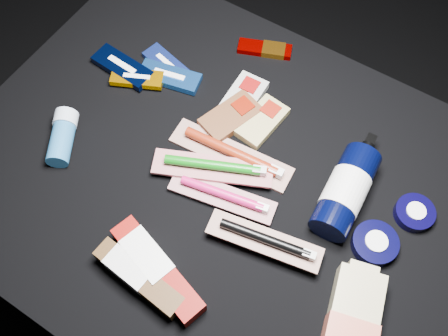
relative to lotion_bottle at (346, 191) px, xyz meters
The scene contains 20 objects.
ground 0.50m from the lotion_bottle, 160.63° to the right, with size 3.00×3.00×0.00m, color black.
cloth_table 0.34m from the lotion_bottle, 160.63° to the right, with size 0.98×0.78×0.40m, color black.
luna_bar_0 0.46m from the lotion_bottle, 169.98° to the left, with size 0.12×0.07×0.02m.
luna_bar_1 0.43m from the lotion_bottle, behind, with size 0.14×0.08×0.02m.
luna_bar_2 0.53m from the lotion_bottle, behind, with size 0.14×0.06×0.02m.
luna_bar_3 0.48m from the lotion_bottle, behind, with size 0.11×0.08×0.01m.
clif_bar_0 0.27m from the lotion_bottle, behind, with size 0.10×0.13×0.02m.
clif_bar_1 0.29m from the lotion_bottle, 160.77° to the left, with size 0.07×0.12×0.02m.
clif_bar_2 0.22m from the lotion_bottle, 162.19° to the left, with size 0.07×0.12×0.02m.
power_bar 0.37m from the lotion_bottle, 141.73° to the left, with size 0.12×0.08×0.01m.
lotion_bottle is the anchor object (origin of this frame).
cream_tin_upper 0.13m from the lotion_bottle, 18.26° to the left, with size 0.07×0.07×0.02m.
cream_tin_lower 0.10m from the lotion_bottle, 30.52° to the right, with size 0.08×0.08×0.03m.
deodorant_stick 0.54m from the lotion_bottle, 160.68° to the right, with size 0.09×0.12×0.05m.
toothbrush_pack_0 0.22m from the lotion_bottle, behind, with size 0.25×0.08×0.03m.
toothbrush_pack_1 0.22m from the lotion_bottle, 147.87° to the right, with size 0.21×0.08×0.02m.
toothbrush_pack_2 0.24m from the lotion_bottle, 160.87° to the right, with size 0.23×0.14×0.03m.
toothbrush_pack_3 0.17m from the lotion_bottle, 115.97° to the right, with size 0.21×0.08×0.02m.
toothpaste_carton_red 0.36m from the lotion_bottle, 126.44° to the right, with size 0.21×0.10×0.04m.
toothpaste_carton_green 0.40m from the lotion_bottle, 125.72° to the right, with size 0.18×0.05×0.03m.
Camera 1 is at (0.24, -0.35, 1.25)m, focal length 40.00 mm.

